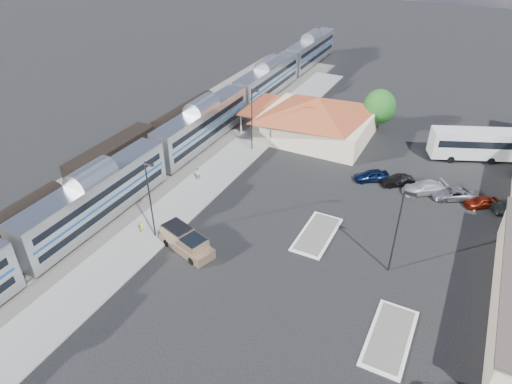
% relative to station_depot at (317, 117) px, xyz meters
% --- Properties ---
extents(ground, '(280.00, 280.00, 0.00)m').
position_rel_station_depot_xyz_m(ground, '(4.56, -24.00, -3.13)').
color(ground, black).
rests_on(ground, ground).
extents(railbed, '(16.00, 100.00, 0.12)m').
position_rel_station_depot_xyz_m(railbed, '(-16.44, -16.00, -3.07)').
color(railbed, '#4C4944').
rests_on(railbed, ground).
extents(platform, '(5.50, 92.00, 0.18)m').
position_rel_station_depot_xyz_m(platform, '(-7.44, -18.00, -3.04)').
color(platform, gray).
rests_on(platform, ground).
extents(passenger_train, '(3.00, 104.00, 5.55)m').
position_rel_station_depot_xyz_m(passenger_train, '(-13.44, -9.51, -0.26)').
color(passenger_train, silver).
rests_on(passenger_train, ground).
extents(freight_cars, '(2.80, 46.00, 4.00)m').
position_rel_station_depot_xyz_m(freight_cars, '(-19.44, -21.42, -1.21)').
color(freight_cars, black).
rests_on(freight_cars, ground).
extents(station_depot, '(18.35, 12.24, 6.20)m').
position_rel_station_depot_xyz_m(station_depot, '(0.00, 0.00, 0.00)').
color(station_depot, beige).
rests_on(station_depot, ground).
extents(traffic_island_south, '(3.30, 7.50, 0.21)m').
position_rel_station_depot_xyz_m(traffic_island_south, '(8.56, -22.00, -3.03)').
color(traffic_island_south, silver).
rests_on(traffic_island_south, ground).
extents(traffic_island_north, '(3.30, 7.50, 0.21)m').
position_rel_station_depot_xyz_m(traffic_island_north, '(18.56, -32.00, -3.03)').
color(traffic_island_north, silver).
rests_on(traffic_island_north, ground).
extents(lamp_plat_s, '(1.08, 0.25, 9.00)m').
position_rel_station_depot_xyz_m(lamp_plat_s, '(-6.34, -30.00, 2.21)').
color(lamp_plat_s, black).
rests_on(lamp_plat_s, ground).
extents(lamp_plat_n, '(1.08, 0.25, 9.00)m').
position_rel_station_depot_xyz_m(lamp_plat_n, '(-6.34, -8.00, 2.21)').
color(lamp_plat_n, black).
rests_on(lamp_plat_n, ground).
extents(lamp_lot, '(1.08, 0.25, 9.00)m').
position_rel_station_depot_xyz_m(lamp_lot, '(16.66, -24.00, 2.21)').
color(lamp_lot, black).
rests_on(lamp_lot, ground).
extents(tree_depot, '(4.71, 4.71, 6.63)m').
position_rel_station_depot_xyz_m(tree_depot, '(7.56, 6.00, 0.89)').
color(tree_depot, '#382314').
rests_on(tree_depot, ground).
extents(pickup_truck, '(6.61, 3.97, 2.15)m').
position_rel_station_depot_xyz_m(pickup_truck, '(-2.27, -30.27, -2.11)').
color(pickup_truck, tan).
rests_on(pickup_truck, ground).
extents(coach_bus, '(13.17, 7.68, 4.20)m').
position_rel_station_depot_xyz_m(coach_bus, '(22.10, 3.55, -0.71)').
color(coach_bus, white).
rests_on(coach_bus, ground).
extents(person_a, '(0.57, 0.68, 1.59)m').
position_rel_station_depot_xyz_m(person_a, '(-7.93, -30.23, -2.16)').
color(person_a, '#DEDC45').
rests_on(person_a, platform).
extents(person_b, '(0.73, 0.87, 1.64)m').
position_rel_station_depot_xyz_m(person_b, '(-8.80, -18.28, -2.13)').
color(person_b, silver).
rests_on(person_b, platform).
extents(parked_car_a, '(4.51, 3.83, 1.46)m').
position_rel_station_depot_xyz_m(parked_car_a, '(10.70, -8.52, -2.40)').
color(parked_car_a, '#0C193C').
rests_on(parked_car_a, ground).
extents(parked_car_b, '(4.08, 3.47, 1.32)m').
position_rel_station_depot_xyz_m(parked_car_b, '(13.90, -8.22, -2.47)').
color(parked_car_b, black).
rests_on(parked_car_b, ground).
extents(parked_car_c, '(5.47, 4.69, 1.51)m').
position_rel_station_depot_xyz_m(parked_car_c, '(17.10, -8.52, -2.38)').
color(parked_car_c, silver).
rests_on(parked_car_c, ground).
extents(parked_car_d, '(5.32, 4.26, 1.34)m').
position_rel_station_depot_xyz_m(parked_car_d, '(20.30, -8.22, -2.46)').
color(parked_car_d, gray).
rests_on(parked_car_d, ground).
extents(parked_car_e, '(4.08, 3.43, 1.32)m').
position_rel_station_depot_xyz_m(parked_car_e, '(23.50, -8.52, -2.47)').
color(parked_car_e, maroon).
rests_on(parked_car_e, ground).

